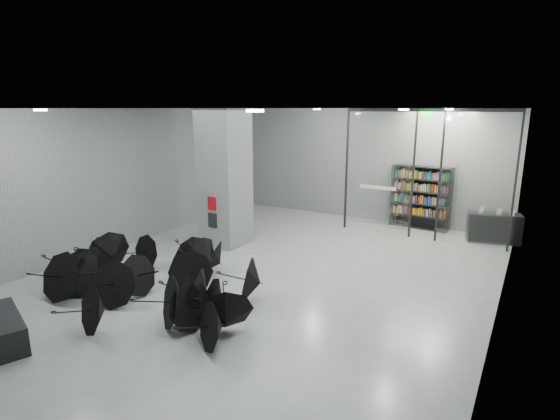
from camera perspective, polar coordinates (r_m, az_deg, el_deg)
The scene contains 9 objects.
room at distance 9.66m, azimuth -3.06°, elevation 6.38°, with size 14.00×14.02×4.01m.
column at distance 12.84m, azimuth -7.32°, elevation 4.21°, with size 1.20×1.20×4.00m, color slate.
fire_cabinet at distance 12.49m, azimuth -8.98°, elevation 0.86°, with size 0.28×0.04×0.38m, color #A50A07.
info_panel at distance 12.60m, azimuth -8.90°, elevation -1.36°, with size 0.30×0.03×0.42m, color black.
exit_sign at distance 13.58m, azimuth 18.73°, elevation 11.84°, with size 0.30×0.06×0.15m, color #0CE533.
glass_partition at distance 13.90m, azimuth 18.38°, elevation 5.09°, with size 5.06×0.08×4.00m.
bookshelf at distance 15.35m, azimuth 18.06°, elevation 1.59°, with size 1.93×0.39×2.13m, color black, non-canonical shape.
shop_counter at distance 14.72m, azimuth 26.37°, elevation -2.11°, with size 1.48×0.59×0.89m, color black.
umbrella_cluster at distance 9.78m, azimuth -16.65°, elevation -9.49°, with size 5.66×4.44×1.32m.
Camera 1 is at (5.36, -7.96, 4.01)m, focal length 27.72 mm.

